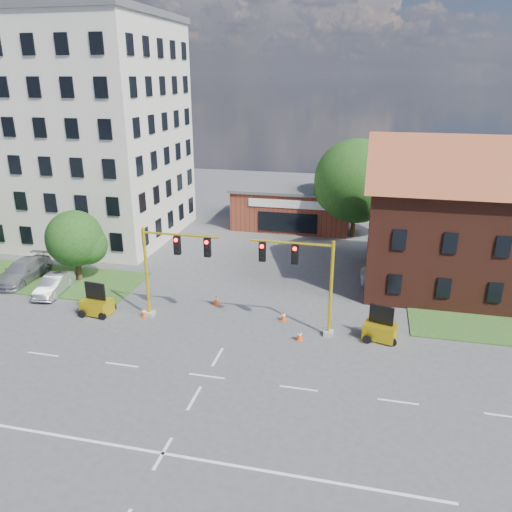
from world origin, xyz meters
name	(u,v)px	position (x,y,z in m)	size (l,w,h in m)	color
ground	(207,376)	(0.00, 0.00, 0.00)	(120.00, 120.00, 0.00)	#4A494C
grass_verge_nw	(10,276)	(-20.00, 10.00, 0.04)	(22.00, 6.00, 0.08)	#2D511E
lane_markings	(187,410)	(0.00, -3.00, 0.01)	(60.00, 36.00, 0.01)	white
office_block	(76,130)	(-20.00, 21.90, 10.31)	(18.40, 15.40, 20.60)	silver
brick_shop	(294,205)	(0.00, 29.98, 2.16)	(12.40, 8.40, 4.30)	brown
tree_large	(360,184)	(6.92, 27.08, 5.36)	(8.59, 8.18, 9.69)	#3C2816
tree_nw_front	(78,240)	(-13.78, 10.58, 3.32)	(4.57, 4.35, 5.65)	#3C2816
signal_mast_west	(169,263)	(-4.36, 6.00, 3.92)	(5.30, 0.60, 6.20)	#969691
signal_mast_east	(304,275)	(4.36, 6.00, 3.92)	(5.30, 0.60, 6.20)	#969691
trailer_west	(97,305)	(-9.56, 5.42, 0.69)	(2.08, 1.51, 2.21)	gold
trailer_east	(380,330)	(9.09, 6.19, 0.68)	(2.16, 1.72, 2.16)	gold
cone_a	(144,312)	(-6.29, 5.75, 0.34)	(0.40, 0.40, 0.70)	#FF4E0D
cone_b	(216,300)	(-2.15, 8.72, 0.34)	(0.40, 0.40, 0.70)	#FF4E0D
cone_c	(299,335)	(4.32, 4.97, 0.34)	(0.40, 0.40, 0.70)	#FF4E0D
cone_d	(283,316)	(2.91, 7.30, 0.34)	(0.40, 0.40, 0.70)	#FF4E0D
pickup_white	(397,278)	(10.41, 14.70, 0.77)	(2.56, 5.56, 1.55)	silver
sedan_silver_front	(54,285)	(-14.43, 7.84, 0.69)	(1.46, 4.19, 1.38)	#9A9CA1
sedan_silver_rear	(23,271)	(-18.29, 9.52, 0.80)	(2.24, 5.52, 1.60)	#9A9CA1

